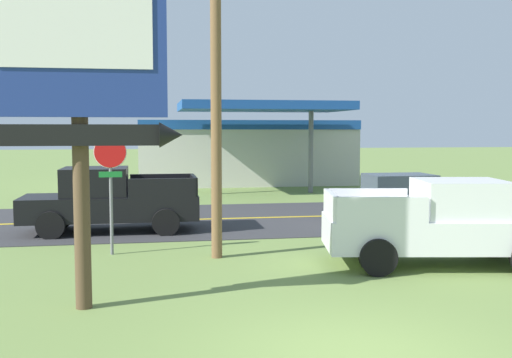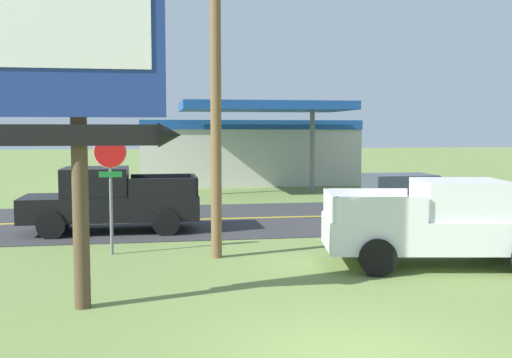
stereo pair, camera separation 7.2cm
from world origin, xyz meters
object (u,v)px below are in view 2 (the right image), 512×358
at_px(utility_pole, 215,47).
at_px(gas_station, 247,150).
at_px(motel_sign, 80,78).
at_px(car_silver_near_lane, 396,199).
at_px(pickup_white_parked_on_lawn, 443,224).
at_px(stop_sign, 110,173).
at_px(pickup_black_on_road, 109,200).

bearing_deg(utility_pole, gas_station, 79.24).
distance_m(motel_sign, car_silver_near_lane, 12.52).
distance_m(motel_sign, pickup_white_parked_on_lawn, 8.50).
relative_size(utility_pole, gas_station, 0.79).
distance_m(stop_sign, pickup_black_on_road, 3.59).
relative_size(motel_sign, utility_pole, 0.63).
bearing_deg(pickup_black_on_road, gas_station, 67.26).
bearing_deg(car_silver_near_lane, stop_sign, -158.96).
bearing_deg(stop_sign, pickup_white_parked_on_lawn, -18.57).
relative_size(motel_sign, gas_station, 0.50).
relative_size(stop_sign, utility_pole, 0.31).
bearing_deg(gas_station, motel_sign, -105.14).
relative_size(motel_sign, car_silver_near_lane, 1.42).
height_order(utility_pole, gas_station, utility_pole).
relative_size(motel_sign, stop_sign, 2.02).
relative_size(utility_pole, car_silver_near_lane, 2.26).
bearing_deg(stop_sign, utility_pole, -17.33).
xyz_separation_m(motel_sign, stop_sign, (0.13, 4.68, -1.94)).
bearing_deg(motel_sign, gas_station, 74.86).
bearing_deg(pickup_white_parked_on_lawn, pickup_black_on_road, 142.74).
relative_size(stop_sign, gas_station, 0.25).
height_order(motel_sign, pickup_black_on_road, motel_sign).
height_order(motel_sign, stop_sign, motel_sign).
distance_m(stop_sign, car_silver_near_lane, 9.60).
distance_m(utility_pole, gas_station, 20.61).
relative_size(stop_sign, car_silver_near_lane, 0.70).
bearing_deg(pickup_white_parked_on_lawn, car_silver_near_lane, 77.09).
xyz_separation_m(motel_sign, pickup_black_on_road, (-0.16, 8.10, -3.01)).
xyz_separation_m(utility_pole, gas_station, (3.80, 20.01, -3.11)).
height_order(motel_sign, utility_pole, utility_pole).
bearing_deg(motel_sign, stop_sign, 88.35).
bearing_deg(pickup_white_parked_on_lawn, utility_pole, 160.81).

